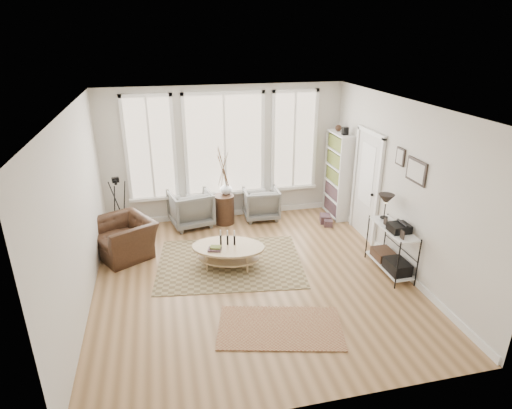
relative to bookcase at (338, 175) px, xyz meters
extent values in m
plane|color=#A2794E|center=(-2.44, -2.23, -0.96)|extent=(5.50, 5.50, 0.00)
plane|color=white|center=(-2.44, -2.23, 1.94)|extent=(5.50, 5.50, 0.00)
cube|color=beige|center=(-2.44, 0.52, 0.49)|extent=(5.20, 0.04, 2.90)
cube|color=beige|center=(-2.44, -4.98, 0.49)|extent=(5.20, 0.04, 2.90)
cube|color=beige|center=(-5.04, -2.23, 0.49)|extent=(0.04, 5.50, 2.90)
cube|color=beige|center=(0.16, -2.23, 0.49)|extent=(0.04, 5.50, 2.90)
cube|color=white|center=(-2.44, 0.51, -0.90)|extent=(5.10, 0.04, 0.12)
cube|color=white|center=(0.15, -2.23, -0.90)|extent=(0.03, 5.40, 0.12)
cube|color=#CFB08B|center=(-2.44, 0.50, 0.69)|extent=(1.60, 0.03, 2.10)
cube|color=#CFB08B|center=(-3.99, 0.50, 0.69)|extent=(0.90, 0.03, 2.10)
cube|color=#CFB08B|center=(-0.89, 0.50, 0.69)|extent=(0.90, 0.03, 2.10)
cube|color=white|center=(-2.44, 0.48, 0.69)|extent=(1.74, 0.06, 2.24)
cube|color=white|center=(-3.99, 0.48, 0.69)|extent=(1.04, 0.06, 2.24)
cube|color=white|center=(-0.89, 0.48, 0.69)|extent=(1.04, 0.06, 2.24)
cube|color=white|center=(-2.44, 0.46, -0.39)|extent=(4.10, 0.12, 0.06)
cube|color=silver|center=(0.14, -1.08, 0.09)|extent=(0.04, 0.88, 2.10)
cube|color=white|center=(0.12, -1.08, 0.34)|extent=(0.01, 0.55, 1.20)
cube|color=white|center=(0.12, -1.57, 0.09)|extent=(0.06, 0.08, 2.18)
cube|color=white|center=(0.12, -0.59, 0.09)|extent=(0.06, 0.08, 2.18)
cube|color=white|center=(0.12, -1.08, 1.18)|extent=(0.06, 1.06, 0.08)
sphere|color=black|center=(0.09, -1.41, 0.04)|extent=(0.06, 0.06, 0.06)
cube|color=white|center=(-0.01, -0.41, -0.01)|extent=(0.30, 0.03, 1.90)
cube|color=white|center=(-0.01, 0.41, -0.01)|extent=(0.30, 0.03, 1.90)
cube|color=white|center=(0.14, 0.00, -0.01)|extent=(0.02, 0.85, 1.90)
cube|color=white|center=(-0.01, 0.00, -0.01)|extent=(0.30, 0.81, 1.90)
cube|color=brown|center=(-0.01, 0.00, -0.01)|extent=(0.24, 0.75, 1.76)
cube|color=black|center=(-0.01, -0.20, 1.02)|extent=(0.12, 0.10, 0.16)
sphere|color=#392216|center=(-0.01, 0.15, 1.01)|extent=(0.14, 0.14, 0.14)
cube|color=white|center=(-0.06, -2.53, -0.84)|extent=(0.37, 1.07, 0.03)
cube|color=white|center=(-0.06, -2.53, -0.14)|extent=(0.37, 1.07, 0.02)
cylinder|color=black|center=(-0.24, -3.06, -0.53)|extent=(0.02, 0.02, 0.85)
cylinder|color=black|center=(0.12, -3.06, -0.53)|extent=(0.02, 0.02, 0.85)
cylinder|color=black|center=(-0.24, -2.00, -0.53)|extent=(0.02, 0.02, 0.85)
cylinder|color=black|center=(0.12, -2.00, -0.53)|extent=(0.02, 0.02, 0.85)
cylinder|color=black|center=(-0.06, -2.18, -0.08)|extent=(0.14, 0.14, 0.02)
cylinder|color=black|center=(-0.06, -2.18, 0.06)|extent=(0.02, 0.02, 0.30)
cone|color=black|center=(-0.06, -2.18, 0.26)|extent=(0.28, 0.28, 0.18)
cube|color=black|center=(-0.06, -2.68, -0.05)|extent=(0.32, 0.30, 0.13)
cube|color=black|center=(-0.06, -2.78, -0.73)|extent=(0.32, 0.45, 0.20)
cube|color=#392216|center=(-0.06, -2.31, -0.75)|extent=(0.32, 0.40, 0.16)
cube|color=black|center=(-0.16, -2.95, -0.04)|extent=(0.02, 0.10, 0.14)
cube|color=black|center=(-0.16, -2.41, -0.05)|extent=(0.02, 0.10, 0.12)
cube|color=black|center=(0.14, -2.63, 0.89)|extent=(0.03, 0.52, 0.38)
cube|color=silver|center=(0.13, -2.63, 0.89)|extent=(0.01, 0.44, 0.30)
cube|color=black|center=(0.14, -2.13, 0.99)|extent=(0.03, 0.24, 0.30)
cube|color=silver|center=(0.13, -2.13, 0.99)|extent=(0.01, 0.18, 0.24)
cube|color=brown|center=(-2.72, -1.64, -0.95)|extent=(2.80, 2.25, 0.01)
cube|color=brown|center=(-2.34, -3.60, -0.94)|extent=(1.93, 1.36, 0.01)
ellipsoid|color=tan|center=(-2.76, -1.74, -0.77)|extent=(1.25, 0.99, 0.03)
ellipsoid|color=tan|center=(-2.76, -1.74, -0.57)|extent=(1.46, 1.16, 0.04)
cylinder|color=tan|center=(-3.12, -1.94, -0.77)|extent=(0.04, 0.04, 0.36)
cylinder|color=tan|center=(-2.41, -1.94, -0.77)|extent=(0.04, 0.04, 0.36)
cylinder|color=tan|center=(-3.12, -1.54, -0.77)|extent=(0.04, 0.04, 0.36)
cylinder|color=tan|center=(-2.41, -1.54, -0.77)|extent=(0.04, 0.04, 0.36)
cylinder|color=black|center=(-2.89, -1.69, -0.46)|extent=(0.04, 0.04, 0.18)
cylinder|color=black|center=(-2.76, -1.69, -0.46)|extent=(0.04, 0.04, 0.18)
cylinder|color=black|center=(-2.64, -1.69, -0.46)|extent=(0.04, 0.04, 0.18)
cube|color=#2B4B2C|center=(-3.01, -1.83, -0.52)|extent=(0.22, 0.16, 0.06)
imported|color=slate|center=(-3.26, 0.19, -0.56)|extent=(0.99, 1.01, 0.78)
imported|color=slate|center=(-1.70, 0.22, -0.60)|extent=(0.79, 0.81, 0.71)
cylinder|color=#392216|center=(-2.54, 0.12, -0.64)|extent=(0.43, 0.43, 0.64)
imported|color=silver|center=(-2.47, 0.22, -0.18)|extent=(0.33, 0.33, 0.27)
imported|color=#392216|center=(-4.58, -0.87, -0.61)|extent=(1.40, 1.35, 0.70)
cylinder|color=black|center=(-4.67, -0.22, 0.25)|extent=(0.06, 0.06, 0.06)
cube|color=black|center=(-4.67, -0.22, 0.32)|extent=(0.15, 0.12, 0.09)
cylinder|color=black|center=(-4.67, -0.30, 0.32)|extent=(0.06, 0.07, 0.06)
cube|color=brown|center=(-0.39, -0.36, -0.87)|extent=(0.28, 0.33, 0.18)
cube|color=brown|center=(-0.39, -0.53, -0.89)|extent=(0.23, 0.26, 0.14)
camera|label=1|loc=(-3.78, -8.35, 2.96)|focal=30.00mm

